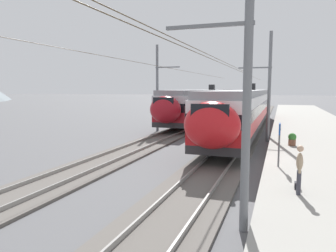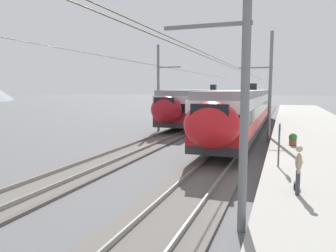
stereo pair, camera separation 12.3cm
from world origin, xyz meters
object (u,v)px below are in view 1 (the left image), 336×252
catenary_mast_mid (267,86)px  potted_plant_platform_edge (292,139)px  catenary_mast_west (241,84)px  train_near_platform (246,108)px  train_far_track (204,103)px  handbag_beside_passenger (297,185)px  catenary_mast_far_side (159,87)px  platform_sign (279,135)px  passenger_walking (299,167)px

catenary_mast_mid → potted_plant_platform_edge: catenary_mast_mid is taller
catenary_mast_west → potted_plant_platform_edge: (12.71, -1.80, -3.29)m
train_near_platform → train_far_track: size_ratio=1.13×
train_near_platform → handbag_beside_passenger: bearing=-168.6°
train_far_track → potted_plant_platform_edge: (-16.76, -9.67, -1.41)m
catenary_mast_west → catenary_mast_far_side: (19.11, 9.75, 0.08)m
train_far_track → potted_plant_platform_edge: 19.40m
train_near_platform → handbag_beside_passenger: train_near_platform is taller
platform_sign → potted_plant_platform_edge: (6.19, -0.77, -1.05)m
catenary_mast_west → handbag_beside_passenger: 5.16m
train_far_track → platform_sign: size_ratio=14.38×
train_far_track → catenary_mast_far_side: size_ratio=0.59×
catenary_mast_far_side → handbag_beside_passenger: 19.87m
train_near_platform → potted_plant_platform_edge: 9.60m
catenary_mast_west → platform_sign: (6.52, -1.03, -2.24)m
potted_plant_platform_edge → catenary_mast_mid: bearing=27.0°
train_far_track → catenary_mast_far_side: catenary_mast_far_side is taller
potted_plant_platform_edge → catenary_mast_west: bearing=172.0°
handbag_beside_passenger → potted_plant_platform_edge: (9.43, -0.09, 0.31)m
catenary_mast_mid → platform_sign: bearing=-174.0°
catenary_mast_far_side → train_near_platform: bearing=-73.4°
catenary_mast_west → catenary_mast_mid: size_ratio=1.00×
catenary_mast_west → potted_plant_platform_edge: bearing=-8.0°
potted_plant_platform_edge → train_near_platform: bearing=23.4°
handbag_beside_passenger → potted_plant_platform_edge: size_ratio=0.46×
catenary_mast_west → platform_sign: bearing=-9.0°
platform_sign → catenary_mast_far_side: bearing=40.6°
catenary_mast_west → catenary_mast_mid: bearing=-0.0°
catenary_mast_mid → handbag_beside_passenger: bearing=-172.5°
passenger_walking → handbag_beside_passenger: bearing=0.9°
passenger_walking → handbag_beside_passenger: 1.03m
train_near_platform → catenary_mast_far_side: (-2.32, 7.77, 1.95)m
handbag_beside_passenger → catenary_mast_far_side: bearing=35.9°
catenary_mast_far_side → platform_sign: 16.73m
train_far_track → platform_sign: 24.62m
catenary_mast_mid → platform_sign: 10.03m
potted_plant_platform_edge → handbag_beside_passenger: bearing=179.4°
platform_sign → handbag_beside_passenger: (-3.24, -0.67, -1.36)m
train_near_platform → catenary_mast_mid: 5.91m
catenary_mast_mid → handbag_beside_passenger: 13.56m
catenary_mast_mid → potted_plant_platform_edge: 5.20m
catenary_mast_far_side → potted_plant_platform_edge: size_ratio=61.88×
catenary_mast_far_side → passenger_walking: 20.25m
catenary_mast_west → platform_sign: size_ratio=24.48×
train_near_platform → passenger_walking: (-18.76, -3.68, -0.90)m
catenary_mast_mid → potted_plant_platform_edge: size_ratio=61.88×
catenary_mast_far_side → handbag_beside_passenger: bearing=-144.1°
train_far_track → potted_plant_platform_edge: train_far_track is taller
catenary_mast_mid → train_near_platform: bearing=20.8°
catenary_mast_mid → catenary_mast_far_side: bearing=73.5°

